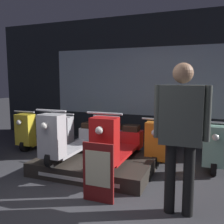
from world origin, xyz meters
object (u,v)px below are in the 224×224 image
at_px(scooter_backrow_0, 42,131).
at_px(scooter_backrow_1, 77,135).
at_px(scooter_backrow_3, 162,142).
at_px(scooter_backrow_4, 213,147).
at_px(scooter_display_left, 71,138).
at_px(scooter_display_right, 118,142).
at_px(scooter_backrow_2, 117,138).
at_px(price_sign_board, 98,172).
at_px(person_right_browsing, 181,125).

height_order(scooter_backrow_0, scooter_backrow_1, same).
distance_m(scooter_backrow_3, scooter_backrow_4, 0.98).
xyz_separation_m(scooter_display_left, scooter_backrow_0, (-1.52, 1.18, -0.23)).
height_order(scooter_display_left, scooter_display_right, same).
xyz_separation_m(scooter_backrow_2, scooter_backrow_3, (0.98, 0.00, 0.00)).
xyz_separation_m(scooter_backrow_2, price_sign_board, (0.52, -2.15, 0.06)).
bearing_deg(scooter_backrow_0, scooter_display_left, -37.82).
xyz_separation_m(scooter_display_right, scooter_backrow_0, (-2.42, 1.18, -0.23)).
xyz_separation_m(scooter_backrow_2, scooter_backrow_4, (1.96, 0.00, 0.00)).
bearing_deg(price_sign_board, scooter_display_left, 134.73).
height_order(scooter_backrow_1, scooter_backrow_3, same).
height_order(scooter_backrow_3, scooter_backrow_4, same).
xyz_separation_m(scooter_display_left, scooter_backrow_1, (-0.54, 1.18, -0.23)).
bearing_deg(scooter_display_left, scooter_backrow_4, 26.29).
bearing_deg(scooter_display_left, scooter_backrow_3, 39.90).
distance_m(scooter_display_left, scooter_backrow_1, 1.32).
bearing_deg(scooter_backrow_3, scooter_backrow_2, 180.00).
relative_size(scooter_backrow_4, price_sign_board, 2.25).
bearing_deg(scooter_backrow_4, scooter_backrow_3, 180.00).
bearing_deg(person_right_browsing, price_sign_board, -175.37).
height_order(scooter_backrow_1, person_right_browsing, person_right_browsing).
relative_size(scooter_backrow_1, scooter_backrow_3, 1.00).
xyz_separation_m(scooter_backrow_2, person_right_browsing, (1.54, -2.06, 0.75)).
height_order(scooter_backrow_1, scooter_backrow_2, same).
xyz_separation_m(scooter_backrow_1, scooter_backrow_4, (2.93, 0.00, 0.00)).
relative_size(scooter_backrow_2, scooter_backrow_4, 1.00).
distance_m(scooter_display_right, price_sign_board, 0.98).
bearing_deg(scooter_backrow_0, scooter_backrow_1, 0.00).
height_order(scooter_backrow_0, scooter_backrow_3, same).
distance_m(scooter_display_left, scooter_backrow_0, 1.94).
relative_size(scooter_backrow_1, scooter_backrow_2, 1.00).
bearing_deg(scooter_backrow_1, person_right_browsing, -39.34).
relative_size(scooter_display_right, person_right_browsing, 0.99).
xyz_separation_m(scooter_backrow_4, person_right_browsing, (-0.42, -2.06, 0.75)).
distance_m(scooter_display_left, scooter_backrow_3, 1.86).
xyz_separation_m(scooter_backrow_0, scooter_backrow_2, (1.96, 0.00, 0.00)).
relative_size(scooter_backrow_0, scooter_backrow_2, 1.00).
distance_m(scooter_backrow_1, price_sign_board, 2.62).
xyz_separation_m(scooter_backrow_1, person_right_browsing, (2.52, -2.06, 0.75)).
bearing_deg(scooter_backrow_1, price_sign_board, -55.06).
height_order(scooter_backrow_0, person_right_browsing, person_right_browsing).
height_order(scooter_backrow_3, price_sign_board, scooter_backrow_3).
relative_size(scooter_backrow_2, price_sign_board, 2.25).
height_order(scooter_display_left, scooter_backrow_2, scooter_display_left).
bearing_deg(scooter_backrow_0, price_sign_board, -40.90).
relative_size(scooter_display_left, scooter_backrow_0, 1.00).
bearing_deg(scooter_backrow_2, scooter_display_left, -110.20).
xyz_separation_m(scooter_backrow_3, scooter_backrow_4, (0.98, 0.00, 0.00)).
bearing_deg(scooter_backrow_4, scooter_backrow_0, 180.00).
height_order(scooter_backrow_0, scooter_backrow_2, same).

